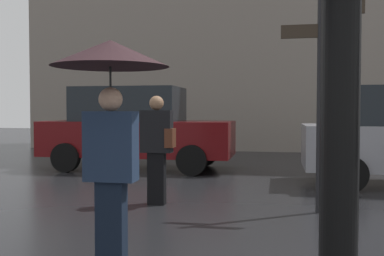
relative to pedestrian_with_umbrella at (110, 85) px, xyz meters
The scene contains 4 objects.
pedestrian_with_umbrella is the anchor object (origin of this frame).
pedestrian_with_bag 2.73m from the pedestrian_with_umbrella, 96.32° to the left, with size 0.50×0.24×1.60m.
parked_car_right 6.71m from the pedestrian_with_umbrella, 106.23° to the left, with size 4.45×1.88×1.93m.
street_signpost 3.22m from the pedestrian_with_umbrella, 51.33° to the left, with size 1.08×0.08×3.00m.
Camera 1 is at (0.00, -2.24, 1.39)m, focal length 41.85 mm.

